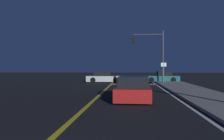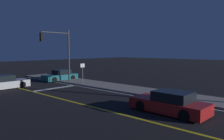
{
  "view_description": "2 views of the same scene",
  "coord_description": "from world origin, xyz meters",
  "px_view_note": "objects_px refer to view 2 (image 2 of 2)",
  "views": [
    {
      "loc": [
        2.05,
        -3.15,
        1.88
      ],
      "look_at": [
        0.18,
        22.0,
        1.57
      ],
      "focal_mm": 39.45,
      "sensor_mm": 36.0,
      "label": 1
    },
    {
      "loc": [
        -9.77,
        4.69,
        3.79
      ],
      "look_at": [
        1.27,
        14.8,
        2.43
      ],
      "focal_mm": 35.5,
      "sensor_mm": 36.0,
      "label": 2
    }
  ],
  "objects_px": {
    "car_mid_block_silver": "(4,83)",
    "traffic_signal_near_right": "(60,48)",
    "car_far_approaching_teal": "(60,76)",
    "car_distant_tail_red": "(170,103)",
    "street_sign_corner": "(83,70)"
  },
  "relations": [
    {
      "from": "car_mid_block_silver",
      "to": "street_sign_corner",
      "type": "xyz_separation_m",
      "value": [
        6.7,
        -3.82,
        1.02
      ]
    },
    {
      "from": "traffic_signal_near_right",
      "to": "car_far_approaching_teal",
      "type": "bearing_deg",
      "value": -125.1
    },
    {
      "from": "car_mid_block_silver",
      "to": "car_far_approaching_teal",
      "type": "distance_m",
      "value": 7.24
    },
    {
      "from": "car_far_approaching_teal",
      "to": "street_sign_corner",
      "type": "height_order",
      "value": "street_sign_corner"
    },
    {
      "from": "car_mid_block_silver",
      "to": "traffic_signal_near_right",
      "type": "relative_size",
      "value": 0.74
    },
    {
      "from": "car_distant_tail_red",
      "to": "car_far_approaching_teal",
      "type": "relative_size",
      "value": 1.1
    },
    {
      "from": "traffic_signal_near_right",
      "to": "street_sign_corner",
      "type": "height_order",
      "value": "traffic_signal_near_right"
    },
    {
      "from": "car_distant_tail_red",
      "to": "car_mid_block_silver",
      "type": "bearing_deg",
      "value": 104.0
    },
    {
      "from": "car_distant_tail_red",
      "to": "street_sign_corner",
      "type": "height_order",
      "value": "street_sign_corner"
    },
    {
      "from": "car_distant_tail_red",
      "to": "street_sign_corner",
      "type": "xyz_separation_m",
      "value": [
        3.34,
        12.08,
        1.02
      ]
    },
    {
      "from": "traffic_signal_near_right",
      "to": "car_distant_tail_red",
      "type": "bearing_deg",
      "value": 80.91
    },
    {
      "from": "car_far_approaching_teal",
      "to": "traffic_signal_near_right",
      "type": "bearing_deg",
      "value": 146.51
    },
    {
      "from": "car_mid_block_silver",
      "to": "traffic_signal_near_right",
      "type": "bearing_deg",
      "value": 77.28
    },
    {
      "from": "car_distant_tail_red",
      "to": "street_sign_corner",
      "type": "distance_m",
      "value": 12.57
    },
    {
      "from": "car_mid_block_silver",
      "to": "street_sign_corner",
      "type": "distance_m",
      "value": 7.78
    }
  ]
}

